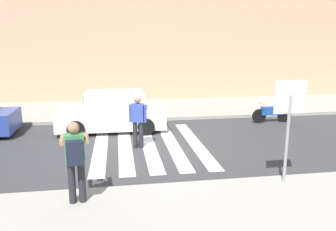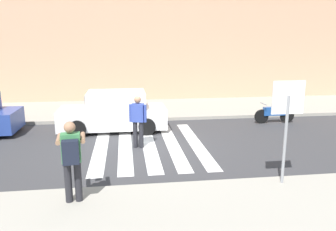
{
  "view_description": "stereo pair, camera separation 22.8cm",
  "coord_description": "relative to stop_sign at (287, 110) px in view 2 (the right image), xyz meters",
  "views": [
    {
      "loc": [
        -0.99,
        -10.36,
        3.42
      ],
      "look_at": [
        0.6,
        -0.2,
        1.1
      ],
      "focal_mm": 35.0,
      "sensor_mm": 36.0,
      "label": 1
    },
    {
      "loc": [
        -0.76,
        -10.4,
        3.42
      ],
      "look_at": [
        0.6,
        -0.2,
        1.1
      ],
      "focal_mm": 35.0,
      "sensor_mm": 36.0,
      "label": 2
    }
  ],
  "objects": [
    {
      "name": "motorcycle",
      "position": [
        2.7,
        6.14,
        -1.5
      ],
      "size": [
        1.76,
        0.6,
        0.87
      ],
      "color": "black",
      "rests_on": "ground"
    },
    {
      "name": "crosswalk_stripe_4",
      "position": [
        -1.29,
        3.74,
        -1.91
      ],
      "size": [
        0.44,
        5.2,
        0.01
      ],
      "primitive_type": "cube",
      "color": "silver",
      "rests_on": "ground"
    },
    {
      "name": "ground_plane",
      "position": [
        -2.89,
        3.54,
        -1.91
      ],
      "size": [
        120.0,
        120.0,
        0.0
      ],
      "primitive_type": "plane",
      "color": "#38383A"
    },
    {
      "name": "parked_car_white",
      "position": [
        -4.1,
        5.84,
        -1.18
      ],
      "size": [
        4.1,
        1.92,
        1.55
      ],
      "color": "white",
      "rests_on": "ground"
    },
    {
      "name": "crosswalk_stripe_2",
      "position": [
        -2.89,
        3.74,
        -1.91
      ],
      "size": [
        0.44,
        5.2,
        0.01
      ],
      "primitive_type": "cube",
      "color": "silver",
      "rests_on": "ground"
    },
    {
      "name": "stop_sign",
      "position": [
        0.0,
        0.0,
        0.0
      ],
      "size": [
        0.76,
        0.08,
        2.43
      ],
      "color": "gray",
      "rests_on": "sidewalk_near"
    },
    {
      "name": "crosswalk_stripe_0",
      "position": [
        -4.49,
        3.74,
        -1.91
      ],
      "size": [
        0.44,
        5.2,
        0.01
      ],
      "primitive_type": "cube",
      "color": "silver",
      "rests_on": "ground"
    },
    {
      "name": "crosswalk_stripe_3",
      "position": [
        -2.09,
        3.74,
        -1.91
      ],
      "size": [
        0.44,
        5.2,
        0.01
      ],
      "primitive_type": "cube",
      "color": "silver",
      "rests_on": "ground"
    },
    {
      "name": "photographer_with_backpack",
      "position": [
        -4.77,
        -0.34,
        -0.74
      ],
      "size": [
        0.64,
        0.88,
        1.72
      ],
      "color": "#232328",
      "rests_on": "sidewalk_near"
    },
    {
      "name": "sidewalk_far",
      "position": [
        -2.89,
        9.54,
        -1.84
      ],
      "size": [
        60.0,
        4.8,
        0.14
      ],
      "primitive_type": "cube",
      "color": "#9E998C",
      "rests_on": "ground"
    },
    {
      "name": "crosswalk_stripe_1",
      "position": [
        -3.69,
        3.74,
        -1.91
      ],
      "size": [
        0.44,
        5.2,
        0.01
      ],
      "primitive_type": "cube",
      "color": "silver",
      "rests_on": "ground"
    },
    {
      "name": "pedestrian_crossing",
      "position": [
        -3.25,
        3.54,
        -0.94
      ],
      "size": [
        0.56,
        0.33,
        1.72
      ],
      "color": "#232328",
      "rests_on": "ground"
    },
    {
      "name": "building_facade_far",
      "position": [
        -2.89,
        13.94,
        1.7
      ],
      "size": [
        56.0,
        4.0,
        7.22
      ],
      "primitive_type": "cube",
      "color": "tan",
      "rests_on": "ground"
    }
  ]
}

